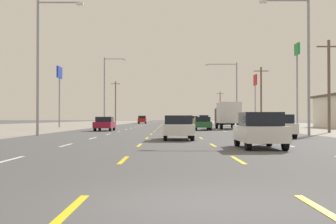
{
  "coord_description": "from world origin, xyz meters",
  "views": [
    {
      "loc": [
        -0.39,
        -6.45,
        1.27
      ],
      "look_at": [
        -0.52,
        82.52,
        2.61
      ],
      "focal_mm": 47.08,
      "sensor_mm": 36.0,
      "label": 1
    }
  ],
  "objects_px": {
    "streetlight_right_row_0": "(305,56)",
    "streetlight_right_row_1": "(234,89)",
    "pole_sign_left_row_2": "(60,80)",
    "sedan_center_turn_near": "(179,127)",
    "streetlight_left_row_1": "(107,88)",
    "box_truck_far_right_farther": "(228,114)",
    "suv_far_right_distant_c": "(195,119)",
    "sedan_center_turn_distant_b": "(170,121)",
    "hatchback_inner_right_nearest": "(260,130)",
    "streetlight_left_row_0": "(43,58)",
    "pole_sign_right_row_1": "(298,67)",
    "sedan_far_left_midfar": "(105,124)",
    "suv_far_left_distant_a": "(143,120)",
    "sedan_inner_right_far": "(203,123)",
    "pole_sign_right_row_2": "(256,86)",
    "suv_far_right_farthest": "(204,120)",
    "hatchback_far_right_mid": "(278,126)"
  },
  "relations": [
    {
      "from": "box_truck_far_right_farther",
      "to": "streetlight_left_row_0",
      "type": "xyz_separation_m",
      "value": [
        -16.81,
        -21.5,
        3.99
      ]
    },
    {
      "from": "sedan_center_turn_near",
      "to": "streetlight_right_row_1",
      "type": "distance_m",
      "value": 42.01
    },
    {
      "from": "hatchback_inner_right_nearest",
      "to": "pole_sign_left_row_2",
      "type": "bearing_deg",
      "value": 113.48
    },
    {
      "from": "suv_far_left_distant_a",
      "to": "streetlight_left_row_0",
      "type": "distance_m",
      "value": 76.4
    },
    {
      "from": "sedan_far_left_midfar",
      "to": "streetlight_right_row_0",
      "type": "distance_m",
      "value": 21.77
    },
    {
      "from": "sedan_inner_right_far",
      "to": "streetlight_right_row_1",
      "type": "relative_size",
      "value": 0.46
    },
    {
      "from": "pole_sign_right_row_1",
      "to": "hatchback_inner_right_nearest",
      "type": "bearing_deg",
      "value": -108.68
    },
    {
      "from": "sedan_center_turn_near",
      "to": "suv_far_left_distant_a",
      "type": "xyz_separation_m",
      "value": [
        -7.01,
        82.36,
        0.27
      ]
    },
    {
      "from": "sedan_far_left_midfar",
      "to": "streetlight_left_row_0",
      "type": "bearing_deg",
      "value": -102.59
    },
    {
      "from": "hatchback_inner_right_nearest",
      "to": "sedan_inner_right_far",
      "type": "relative_size",
      "value": 0.87
    },
    {
      "from": "suv_far_left_distant_a",
      "to": "streetlight_right_row_1",
      "type": "relative_size",
      "value": 0.5
    },
    {
      "from": "sedan_center_turn_near",
      "to": "sedan_inner_right_far",
      "type": "distance_m",
      "value": 22.03
    },
    {
      "from": "streetlight_left_row_0",
      "to": "streetlight_right_row_0",
      "type": "relative_size",
      "value": 0.99
    },
    {
      "from": "sedan_center_turn_distant_b",
      "to": "hatchback_inner_right_nearest",
      "type": "bearing_deg",
      "value": -87.95
    },
    {
      "from": "hatchback_far_right_mid",
      "to": "streetlight_right_row_1",
      "type": "xyz_separation_m",
      "value": [
        2.72,
        38.16,
        5.02
      ]
    },
    {
      "from": "box_truck_far_right_farther",
      "to": "pole_sign_left_row_2",
      "type": "distance_m",
      "value": 26.18
    },
    {
      "from": "box_truck_far_right_farther",
      "to": "streetlight_left_row_0",
      "type": "relative_size",
      "value": 0.7
    },
    {
      "from": "suv_far_right_distant_c",
      "to": "sedan_center_turn_distant_b",
      "type": "bearing_deg",
      "value": -133.63
    },
    {
      "from": "pole_sign_right_row_2",
      "to": "streetlight_right_row_0",
      "type": "bearing_deg",
      "value": -97.32
    },
    {
      "from": "streetlight_left_row_1",
      "to": "pole_sign_right_row_2",
      "type": "bearing_deg",
      "value": 34.09
    },
    {
      "from": "pole_sign_right_row_2",
      "to": "sedan_center_turn_near",
      "type": "bearing_deg",
      "value": -105.57
    },
    {
      "from": "sedan_far_left_midfar",
      "to": "suv_far_left_distant_a",
      "type": "relative_size",
      "value": 0.92
    },
    {
      "from": "hatchback_far_right_mid",
      "to": "streetlight_left_row_0",
      "type": "height_order",
      "value": "streetlight_left_row_0"
    },
    {
      "from": "sedan_far_left_midfar",
      "to": "suv_far_right_distant_c",
      "type": "relative_size",
      "value": 0.92
    },
    {
      "from": "streetlight_right_row_1",
      "to": "streetlight_right_row_0",
      "type": "bearing_deg",
      "value": -89.67
    },
    {
      "from": "hatchback_inner_right_nearest",
      "to": "hatchback_far_right_mid",
      "type": "bearing_deg",
      "value": 71.99
    },
    {
      "from": "hatchback_inner_right_nearest",
      "to": "sedan_inner_right_far",
      "type": "xyz_separation_m",
      "value": [
        -0.17,
        29.61,
        -0.03
      ]
    },
    {
      "from": "suv_far_left_distant_a",
      "to": "pole_sign_right_row_1",
      "type": "relative_size",
      "value": 0.45
    },
    {
      "from": "sedan_center_turn_near",
      "to": "streetlight_left_row_1",
      "type": "bearing_deg",
      "value": 103.95
    },
    {
      "from": "suv_far_left_distant_a",
      "to": "sedan_far_left_midfar",
      "type": "bearing_deg",
      "value": -90.17
    },
    {
      "from": "streetlight_left_row_0",
      "to": "suv_far_right_distant_c",
      "type": "bearing_deg",
      "value": 79.51
    },
    {
      "from": "hatchback_inner_right_nearest",
      "to": "box_truck_far_right_farther",
      "type": "relative_size",
      "value": 0.54
    },
    {
      "from": "streetlight_left_row_0",
      "to": "pole_sign_right_row_1",
      "type": "bearing_deg",
      "value": 41.52
    },
    {
      "from": "pole_sign_left_row_2",
      "to": "streetlight_right_row_0",
      "type": "relative_size",
      "value": 0.86
    },
    {
      "from": "streetlight_left_row_0",
      "to": "streetlight_right_row_0",
      "type": "distance_m",
      "value": 19.65
    },
    {
      "from": "sedan_center_turn_near",
      "to": "streetlight_right_row_0",
      "type": "height_order",
      "value": "streetlight_right_row_0"
    },
    {
      "from": "box_truck_far_right_farther",
      "to": "sedan_center_turn_near",
      "type": "bearing_deg",
      "value": -103.69
    },
    {
      "from": "sedan_center_turn_distant_b",
      "to": "pole_sign_right_row_1",
      "type": "relative_size",
      "value": 0.42
    },
    {
      "from": "suv_far_right_farthest",
      "to": "streetlight_right_row_0",
      "type": "height_order",
      "value": "streetlight_right_row_0"
    },
    {
      "from": "suv_far_right_farthest",
      "to": "streetlight_right_row_0",
      "type": "bearing_deg",
      "value": -87.26
    },
    {
      "from": "streetlight_left_row_1",
      "to": "streetlight_right_row_1",
      "type": "distance_m",
      "value": 19.48
    },
    {
      "from": "sedan_center_turn_near",
      "to": "streetlight_right_row_0",
      "type": "xyz_separation_m",
      "value": [
        9.58,
        6.17,
        5.18
      ]
    },
    {
      "from": "hatchback_inner_right_nearest",
      "to": "pole_sign_right_row_2",
      "type": "height_order",
      "value": "pole_sign_right_row_2"
    },
    {
      "from": "suv_far_right_distant_c",
      "to": "streetlight_left_row_0",
      "type": "distance_m",
      "value": 92.29
    },
    {
      "from": "suv_far_right_distant_c",
      "to": "streetlight_right_row_0",
      "type": "relative_size",
      "value": 0.47
    },
    {
      "from": "sedan_far_left_midfar",
      "to": "pole_sign_left_row_2",
      "type": "bearing_deg",
      "value": 116.29
    },
    {
      "from": "box_truck_far_right_farther",
      "to": "sedan_center_turn_distant_b",
      "type": "xyz_separation_m",
      "value": [
        -6.92,
        61.9,
        -1.08
      ]
    },
    {
      "from": "suv_far_right_farthest",
      "to": "pole_sign_right_row_1",
      "type": "distance_m",
      "value": 37.6
    },
    {
      "from": "pole_sign_right_row_1",
      "to": "streetlight_right_row_1",
      "type": "height_order",
      "value": "pole_sign_right_row_1"
    },
    {
      "from": "streetlight_right_row_0",
      "to": "streetlight_right_row_1",
      "type": "xyz_separation_m",
      "value": [
        -0.2,
        34.46,
        -0.13
      ]
    }
  ]
}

